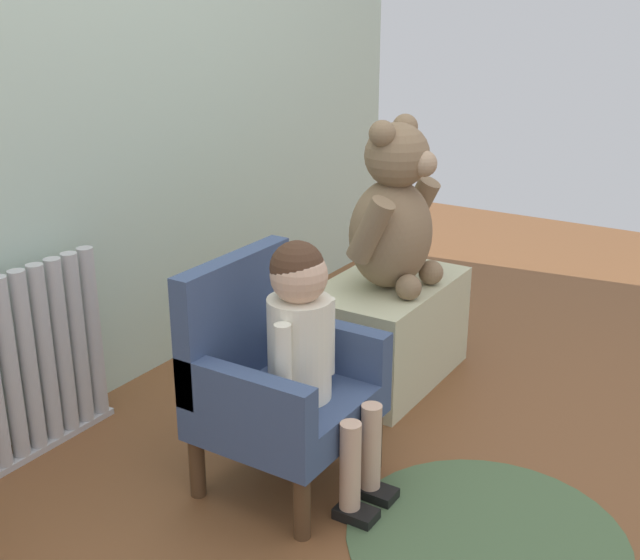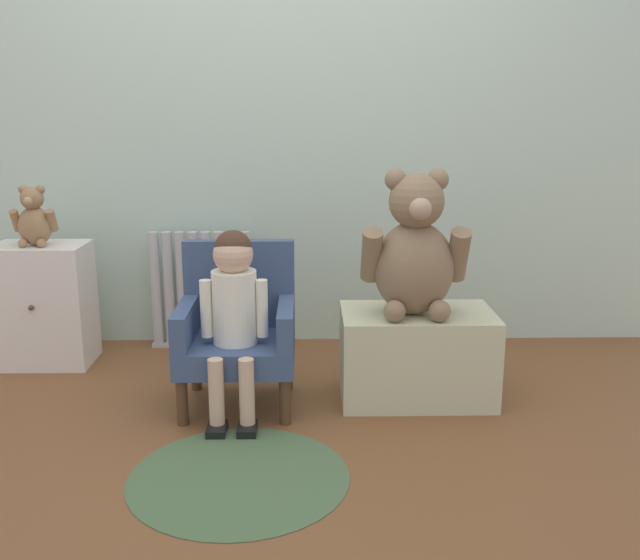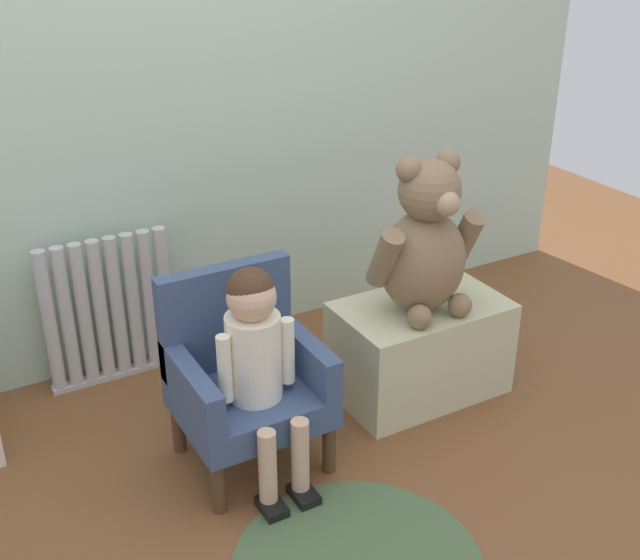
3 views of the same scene
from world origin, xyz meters
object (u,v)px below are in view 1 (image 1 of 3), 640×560
Objects in this scene: child_armchair at (274,378)px; floor_rug at (487,537)px; low_bench at (386,331)px; large_teddy_bear at (394,215)px; radiator at (37,361)px; child_figure at (307,335)px.

child_armchair is 0.69m from floor_rug.
floor_rug is (-0.66, -0.64, -0.18)m from low_bench.
child_armchair is 1.12× the size of large_teddy_bear.
radiator is at bearing 109.69° from child_armchair.
child_figure is 0.71m from large_teddy_bear.
low_bench is (0.71, 0.03, -0.13)m from child_armchair.
low_bench is at bearing 46.81° from large_teddy_bear.
low_bench reaches higher than floor_rug.
low_bench is at bearing -34.23° from radiator.
child_figure is 0.68m from floor_rug.
child_armchair is at bearing 90.00° from child_figure.
large_teddy_bear is at bearing 43.92° from floor_rug.
low_bench is 1.07× the size of large_teddy_bear.
child_figure reaches higher than floor_rug.
large_teddy_bear is at bearing -0.12° from child_armchair.
low_bench is 0.43m from large_teddy_bear.
large_teddy_bear is (-0.02, -0.03, 0.43)m from low_bench.
radiator is 1.20m from large_teddy_bear.
child_armchair is 0.73m from low_bench.
radiator is at bearing 102.91° from floor_rug.
floor_rug is (0.05, -0.61, -0.30)m from child_armchair.
child_figure is 1.17× the size of low_bench.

